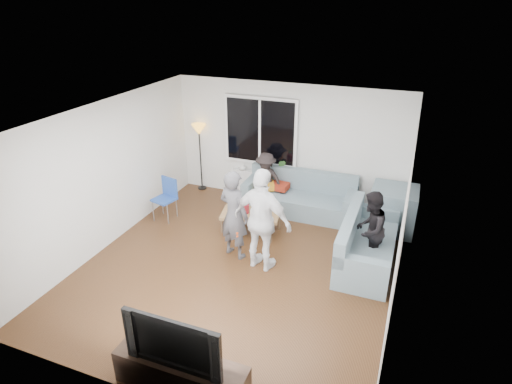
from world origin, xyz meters
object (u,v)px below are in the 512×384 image
at_px(side_chair, 164,200).
at_px(player_left, 234,215).
at_px(floor_lamp, 200,158).
at_px(spectator_back, 266,180).
at_px(tv_console, 181,374).
at_px(sofa_right_section, 369,240).
at_px(sofa_back_section, 299,194).
at_px(spectator_right, 370,230).
at_px(player_right, 262,221).
at_px(television, 178,337).
at_px(coffee_table, 251,222).

distance_m(side_chair, player_left, 2.02).
distance_m(floor_lamp, spectator_back, 1.76).
distance_m(floor_lamp, tv_console, 5.69).
bearing_deg(floor_lamp, sofa_right_section, -22.50).
height_order(side_chair, spectator_back, spectator_back).
bearing_deg(sofa_back_section, floor_lamp, 171.99).
bearing_deg(spectator_right, spectator_back, -110.60).
bearing_deg(sofa_back_section, side_chair, -153.01).
bearing_deg(spectator_back, player_left, -79.17).
xyz_separation_m(player_left, spectator_right, (2.21, 0.55, -0.13)).
relative_size(sofa_right_section, player_right, 1.12).
height_order(tv_console, television, television).
distance_m(sofa_back_section, television, 4.78).
relative_size(player_left, television, 1.36).
bearing_deg(sofa_right_section, coffee_table, 83.74).
height_order(side_chair, floor_lamp, floor_lamp).
bearing_deg(spectator_right, tv_console, -15.34).
height_order(sofa_back_section, side_chair, side_chair).
distance_m(coffee_table, player_left, 1.06).
relative_size(floor_lamp, player_right, 0.88).
bearing_deg(player_left, coffee_table, -69.62).
bearing_deg(television, sofa_back_section, 89.36).
bearing_deg(sofa_right_section, tv_console, 154.26).
distance_m(player_right, spectator_right, 1.80).
height_order(sofa_back_section, tv_console, sofa_back_section).
xyz_separation_m(coffee_table, television, (0.60, -3.68, 0.58)).
relative_size(sofa_back_section, coffee_table, 2.09).
distance_m(sofa_back_section, spectator_right, 2.15).
distance_m(sofa_back_section, sofa_right_section, 2.09).
relative_size(floor_lamp, tv_console, 0.97).
distance_m(player_left, spectator_back, 2.00).
bearing_deg(television, coffee_table, 99.26).
distance_m(side_chair, spectator_right, 4.08).
xyz_separation_m(player_left, player_right, (0.58, -0.17, 0.09)).
xyz_separation_m(player_right, spectator_right, (1.63, 0.72, -0.22)).
relative_size(sofa_back_section, player_right, 1.29).
height_order(sofa_right_section, spectator_back, spectator_back).
xyz_separation_m(side_chair, spectator_right, (4.07, -0.15, 0.24)).
bearing_deg(coffee_table, sofa_right_section, -6.26).
bearing_deg(side_chair, spectator_right, 11.92).
height_order(floor_lamp, tv_console, floor_lamp).
distance_m(side_chair, floor_lamp, 1.64).
height_order(coffee_table, tv_console, tv_console).
distance_m(sofa_back_section, player_left, 2.09).
relative_size(sofa_right_section, spectator_right, 1.49).
height_order(sofa_back_section, player_right, player_right).
height_order(sofa_right_section, tv_console, sofa_right_section).
distance_m(tv_console, television, 0.56).
bearing_deg(side_chair, spectator_back, 50.88).
height_order(spectator_back, television, spectator_back).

